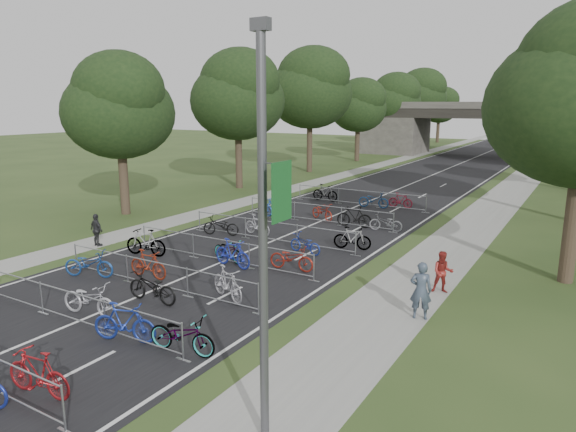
% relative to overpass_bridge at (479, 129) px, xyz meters
% --- Properties ---
extents(road, '(11.00, 140.00, 0.01)m').
position_rel_overpass_bridge_xyz_m(road, '(0.00, -15.00, -3.53)').
color(road, black).
rests_on(road, ground).
extents(sidewalk_right, '(3.00, 140.00, 0.01)m').
position_rel_overpass_bridge_xyz_m(sidewalk_right, '(8.00, -15.00, -3.53)').
color(sidewalk_right, gray).
rests_on(sidewalk_right, ground).
extents(sidewalk_left, '(2.00, 140.00, 0.01)m').
position_rel_overpass_bridge_xyz_m(sidewalk_left, '(-7.50, -15.00, -3.53)').
color(sidewalk_left, gray).
rests_on(sidewalk_left, ground).
extents(lane_markings, '(0.12, 140.00, 0.00)m').
position_rel_overpass_bridge_xyz_m(lane_markings, '(0.00, -15.00, -3.53)').
color(lane_markings, silver).
rests_on(lane_markings, ground).
extents(overpass_bridge, '(31.00, 8.00, 7.05)m').
position_rel_overpass_bridge_xyz_m(overpass_bridge, '(0.00, 0.00, 0.00)').
color(overpass_bridge, '#403E39').
rests_on(overpass_bridge, ground).
extents(lamppost, '(0.61, 0.65, 8.21)m').
position_rel_overpass_bridge_xyz_m(lamppost, '(8.33, -63.00, 0.75)').
color(lamppost, '#4C4C51').
rests_on(lamppost, ground).
extents(tree_left_0, '(6.72, 6.72, 10.25)m').
position_rel_overpass_bridge_xyz_m(tree_left_0, '(-11.39, -49.07, 2.96)').
color(tree_left_0, '#33261C').
rests_on(tree_left_0, ground).
extents(tree_left_1, '(7.56, 7.56, 11.53)m').
position_rel_overpass_bridge_xyz_m(tree_left_1, '(-11.39, -37.07, 3.77)').
color(tree_left_1, '#33261C').
rests_on(tree_left_1, ground).
extents(tree_left_2, '(8.40, 8.40, 12.81)m').
position_rel_overpass_bridge_xyz_m(tree_left_2, '(-11.39, -25.07, 4.58)').
color(tree_left_2, '#33261C').
rests_on(tree_left_2, ground).
extents(tree_left_3, '(6.72, 6.72, 10.25)m').
position_rel_overpass_bridge_xyz_m(tree_left_3, '(-11.39, -13.07, 2.96)').
color(tree_left_3, '#33261C').
rests_on(tree_left_3, ground).
extents(tree_left_4, '(7.56, 7.56, 11.53)m').
position_rel_overpass_bridge_xyz_m(tree_left_4, '(-11.39, -1.07, 3.77)').
color(tree_left_4, '#33261C').
rests_on(tree_left_4, ground).
extents(tree_left_5, '(8.40, 8.40, 12.81)m').
position_rel_overpass_bridge_xyz_m(tree_left_5, '(-11.39, 10.93, 4.58)').
color(tree_left_5, '#33261C').
rests_on(tree_left_5, ground).
extents(tree_left_6, '(6.72, 6.72, 10.25)m').
position_rel_overpass_bridge_xyz_m(tree_left_6, '(-11.39, 22.93, 2.96)').
color(tree_left_6, '#33261C').
rests_on(tree_left_6, ground).
extents(barrier_row_1, '(9.70, 0.08, 1.10)m').
position_rel_overpass_bridge_xyz_m(barrier_row_1, '(0.00, -61.40, -2.99)').
color(barrier_row_1, '#95989C').
rests_on(barrier_row_1, ground).
extents(barrier_row_2, '(9.70, 0.08, 1.10)m').
position_rel_overpass_bridge_xyz_m(barrier_row_2, '(0.00, -57.80, -2.99)').
color(barrier_row_2, '#95989C').
rests_on(barrier_row_2, ground).
extents(barrier_row_3, '(9.70, 0.08, 1.10)m').
position_rel_overpass_bridge_xyz_m(barrier_row_3, '(0.00, -54.00, -2.99)').
color(barrier_row_3, '#95989C').
rests_on(barrier_row_3, ground).
extents(barrier_row_4, '(9.70, 0.08, 1.10)m').
position_rel_overpass_bridge_xyz_m(barrier_row_4, '(0.00, -50.00, -2.99)').
color(barrier_row_4, '#95989C').
rests_on(barrier_row_4, ground).
extents(barrier_row_5, '(9.70, 0.08, 1.10)m').
position_rel_overpass_bridge_xyz_m(barrier_row_5, '(0.00, -45.00, -2.99)').
color(barrier_row_5, '#95989C').
rests_on(barrier_row_5, ground).
extents(barrier_row_6, '(9.70, 0.08, 1.10)m').
position_rel_overpass_bridge_xyz_m(barrier_row_6, '(0.00, -39.00, -2.99)').
color(barrier_row_6, '#95989C').
rests_on(barrier_row_6, ground).
extents(bike_3, '(2.00, 0.80, 1.17)m').
position_rel_overpass_bridge_xyz_m(bike_3, '(2.87, -64.43, -2.95)').
color(bike_3, maroon).
rests_on(bike_3, ground).
extents(bike_5, '(2.22, 1.01, 1.13)m').
position_rel_overpass_bridge_xyz_m(bike_5, '(-0.07, -60.70, -2.97)').
color(bike_5, '#BCBBC4').
rests_on(bike_5, ground).
extents(bike_6, '(2.06, 1.13, 1.19)m').
position_rel_overpass_bridge_xyz_m(bike_6, '(2.41, -61.43, -2.94)').
color(bike_6, navy).
rests_on(bike_6, ground).
extents(bike_7, '(2.17, 1.00, 1.10)m').
position_rel_overpass_bridge_xyz_m(bike_7, '(4.30, -61.09, -2.98)').
color(bike_7, '#95989C').
rests_on(bike_7, ground).
extents(bike_8, '(2.20, 1.42, 1.09)m').
position_rel_overpass_bridge_xyz_m(bike_8, '(-3.29, -58.18, -2.99)').
color(bike_8, navy).
rests_on(bike_8, ground).
extents(bike_9, '(1.90, 0.55, 1.14)m').
position_rel_overpass_bridge_xyz_m(bike_9, '(-1.18, -57.06, -2.96)').
color(bike_9, maroon).
rests_on(bike_9, ground).
extents(bike_10, '(2.14, 0.78, 1.12)m').
position_rel_overpass_bridge_xyz_m(bike_10, '(0.85, -58.84, -2.97)').
color(bike_10, black).
rests_on(bike_10, ground).
extents(bike_11, '(2.04, 1.31, 1.19)m').
position_rel_overpass_bridge_xyz_m(bike_11, '(2.92, -57.27, -2.94)').
color(bike_11, '#9D9CA3').
rests_on(bike_11, ground).
extents(bike_12, '(2.14, 0.98, 1.24)m').
position_rel_overpass_bridge_xyz_m(bike_12, '(-3.55, -54.90, -2.91)').
color(bike_12, '#95989C').
rests_on(bike_12, ground).
extents(bike_13, '(1.96, 1.07, 0.98)m').
position_rel_overpass_bridge_xyz_m(bike_13, '(0.17, -53.66, -3.04)').
color(bike_13, '#95989C').
rests_on(bike_13, ground).
extents(bike_14, '(2.06, 0.84, 1.20)m').
position_rel_overpass_bridge_xyz_m(bike_14, '(0.83, -54.21, -2.93)').
color(bike_14, '#1C2B9C').
rests_on(bike_14, ground).
extents(bike_15, '(2.02, 0.85, 1.03)m').
position_rel_overpass_bridge_xyz_m(bike_15, '(3.17, -53.29, -3.02)').
color(bike_15, maroon).
rests_on(bike_15, ground).
extents(bike_16, '(2.06, 1.26, 1.02)m').
position_rel_overpass_bridge_xyz_m(bike_16, '(-2.97, -50.21, -3.02)').
color(bike_16, black).
rests_on(bike_16, ground).
extents(bike_17, '(1.85, 0.85, 1.07)m').
position_rel_overpass_bridge_xyz_m(bike_17, '(-1.33, -49.20, -3.00)').
color(bike_17, '#9999A0').
rests_on(bike_17, ground).
extents(bike_18, '(1.85, 0.95, 0.93)m').
position_rel_overpass_bridge_xyz_m(bike_18, '(2.46, -50.87, -3.07)').
color(bike_18, navy).
rests_on(bike_18, ground).
extents(bike_19, '(1.87, 0.87, 1.09)m').
position_rel_overpass_bridge_xyz_m(bike_19, '(4.04, -49.11, -2.99)').
color(bike_19, '#95989C').
rests_on(bike_19, ground).
extents(bike_20, '(2.14, 1.03, 1.24)m').
position_rel_overpass_bridge_xyz_m(bike_20, '(-2.69, -45.41, -2.92)').
color(bike_20, '#1B4295').
rests_on(bike_20, ground).
extents(bike_21, '(2.04, 1.48, 1.02)m').
position_rel_overpass_bridge_xyz_m(bike_21, '(-0.09, -44.19, -3.02)').
color(bike_21, maroon).
rests_on(bike_21, ground).
extents(bike_22, '(2.07, 0.82, 1.21)m').
position_rel_overpass_bridge_xyz_m(bike_22, '(2.28, -44.91, -2.93)').
color(bike_22, black).
rests_on(bike_22, ground).
extents(bike_23, '(1.87, 0.85, 0.95)m').
position_rel_overpass_bridge_xyz_m(bike_23, '(4.12, -44.88, -3.06)').
color(bike_23, '#A9AAB1').
rests_on(bike_23, ground).
extents(bike_25, '(2.01, 0.66, 1.19)m').
position_rel_overpass_bridge_xyz_m(bike_25, '(-2.75, -38.62, -2.94)').
color(bike_25, '#95989C').
rests_on(bike_25, ground).
extents(bike_26, '(2.09, 0.89, 1.07)m').
position_rel_overpass_bridge_xyz_m(bike_26, '(1.14, -39.17, -3.00)').
color(bike_26, navy).
rests_on(bike_26, ground).
extents(bike_27, '(1.66, 0.50, 0.99)m').
position_rel_overpass_bridge_xyz_m(bike_27, '(2.68, -38.26, -3.04)').
color(bike_27, maroon).
rests_on(bike_27, ground).
extents(pedestrian_a, '(0.79, 0.63, 1.89)m').
position_rel_overpass_bridge_xyz_m(pedestrian_a, '(9.20, -55.38, -2.59)').
color(pedestrian_a, '#374253').
rests_on(pedestrian_a, ground).
extents(pedestrian_b, '(0.91, 0.81, 1.55)m').
position_rel_overpass_bridge_xyz_m(pedestrian_b, '(9.20, -52.68, -2.76)').
color(pedestrian_b, maroon).
rests_on(pedestrian_b, ground).
extents(pedestrian_c, '(0.98, 0.52, 1.59)m').
position_rel_overpass_bridge_xyz_m(pedestrian_c, '(-6.80, -54.95, -2.74)').
color(pedestrian_c, '#252527').
rests_on(pedestrian_c, ground).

